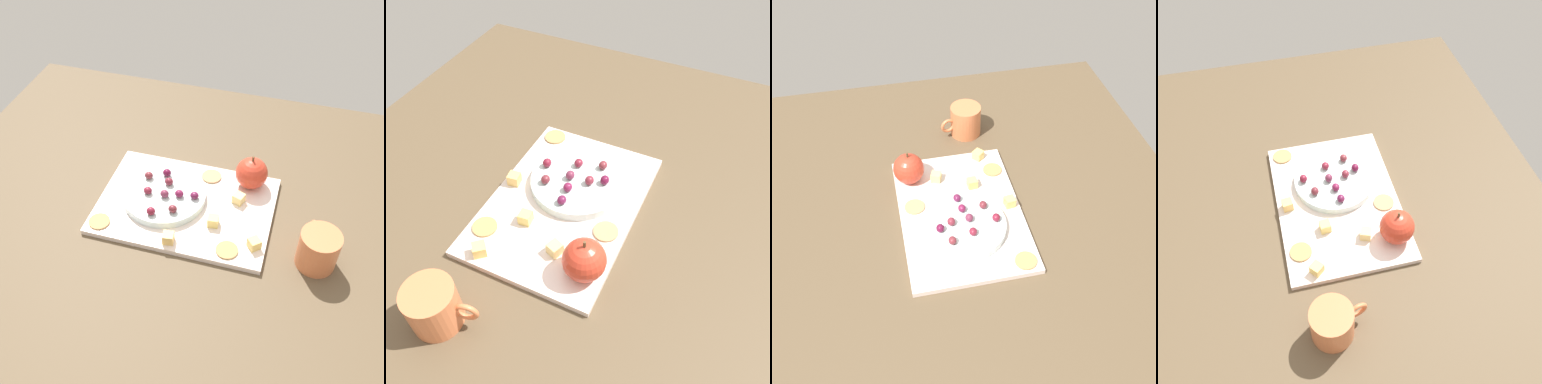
# 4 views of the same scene
# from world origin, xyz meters

# --- Properties ---
(table) EXTENTS (1.17, 1.03, 0.04)m
(table) POSITION_xyz_m (0.00, 0.00, 0.02)
(table) COLOR brown
(table) RESTS_ON ground
(platter) EXTENTS (0.38, 0.27, 0.01)m
(platter) POSITION_xyz_m (-0.01, -0.02, 0.05)
(platter) COLOR silver
(platter) RESTS_ON table
(serving_dish) EXTENTS (0.19, 0.19, 0.02)m
(serving_dish) POSITION_xyz_m (0.04, -0.03, 0.07)
(serving_dish) COLOR silver
(serving_dish) RESTS_ON platter
(apple_whole) EXTENTS (0.07, 0.07, 0.07)m
(apple_whole) POSITION_xyz_m (-0.14, -0.12, 0.09)
(apple_whole) COLOR red
(apple_whole) RESTS_ON platter
(apple_stem) EXTENTS (0.01, 0.00, 0.01)m
(apple_stem) POSITION_xyz_m (-0.14, -0.12, 0.14)
(apple_stem) COLOR brown
(apple_stem) RESTS_ON apple_whole
(cheese_cube_0) EXTENTS (0.03, 0.03, 0.02)m
(cheese_cube_0) POSITION_xyz_m (-0.13, -0.06, 0.07)
(cheese_cube_0) COLOR #EECE7A
(cheese_cube_0) RESTS_ON platter
(cheese_cube_1) EXTENTS (0.03, 0.03, 0.02)m
(cheese_cube_1) POSITION_xyz_m (-0.01, 0.09, 0.07)
(cheese_cube_1) COLOR #F1C267
(cheese_cube_1) RESTS_ON platter
(cheese_cube_2) EXTENTS (0.03, 0.03, 0.02)m
(cheese_cube_2) POSITION_xyz_m (-0.18, 0.06, 0.07)
(cheese_cube_2) COLOR #F1D16A
(cheese_cube_2) RESTS_ON platter
(cheese_cube_3) EXTENTS (0.02, 0.02, 0.02)m
(cheese_cube_3) POSITION_xyz_m (-0.09, 0.02, 0.07)
(cheese_cube_3) COLOR #EECF69
(cheese_cube_3) RESTS_ON platter
(cracker_0) EXTENTS (0.05, 0.05, 0.00)m
(cracker_0) POSITION_xyz_m (0.15, 0.08, 0.06)
(cracker_0) COLOR tan
(cracker_0) RESTS_ON platter
(cracker_1) EXTENTS (0.05, 0.05, 0.00)m
(cracker_1) POSITION_xyz_m (-0.05, -0.12, 0.06)
(cracker_1) COLOR tan
(cracker_1) RESTS_ON platter
(cracker_2) EXTENTS (0.05, 0.05, 0.00)m
(cracker_2) POSITION_xyz_m (-0.13, 0.08, 0.06)
(cracker_2) COLOR tan
(cracker_2) RESTS_ON platter
(grape_0) EXTENTS (0.02, 0.02, 0.02)m
(grape_0) POSITION_xyz_m (0.08, -0.06, 0.08)
(grape_0) COLOR maroon
(grape_0) RESTS_ON serving_dish
(grape_1) EXTENTS (0.02, 0.02, 0.02)m
(grape_1) POSITION_xyz_m (0.03, -0.05, 0.08)
(grape_1) COLOR maroon
(grape_1) RESTS_ON serving_dish
(grape_2) EXTENTS (0.02, 0.02, 0.02)m
(grape_2) POSITION_xyz_m (-0.03, -0.03, 0.08)
(grape_2) COLOR #5F193C
(grape_2) RESTS_ON serving_dish
(grape_3) EXTENTS (0.02, 0.02, 0.02)m
(grape_3) POSITION_xyz_m (-0.00, -0.02, 0.08)
(grape_3) COLOR maroon
(grape_3) RESTS_ON serving_dish
(grape_4) EXTENTS (0.02, 0.02, 0.02)m
(grape_4) POSITION_xyz_m (0.04, 0.04, 0.08)
(grape_4) COLOR maroon
(grape_4) RESTS_ON serving_dish
(grape_5) EXTENTS (0.02, 0.02, 0.02)m
(grape_5) POSITION_xyz_m (0.05, -0.08, 0.08)
(grape_5) COLOR maroon
(grape_5) RESTS_ON serving_dish
(grape_6) EXTENTS (0.02, 0.02, 0.02)m
(grape_6) POSITION_xyz_m (-0.00, 0.02, 0.08)
(grape_6) COLOR maroon
(grape_6) RESTS_ON serving_dish
(grape_7) EXTENTS (0.02, 0.02, 0.02)m
(grape_7) POSITION_xyz_m (0.07, -0.01, 0.08)
(grape_7) COLOR maroon
(grape_7) RESTS_ON serving_dish
(grape_8) EXTENTS (0.02, 0.02, 0.02)m
(grape_8) POSITION_xyz_m (0.03, -0.01, 0.08)
(grape_8) COLOR maroon
(grape_8) RESTS_ON serving_dish
(cup) EXTENTS (0.08, 0.11, 0.08)m
(cup) POSITION_xyz_m (-0.31, 0.05, 0.09)
(cup) COLOR #D57245
(cup) RESTS_ON table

